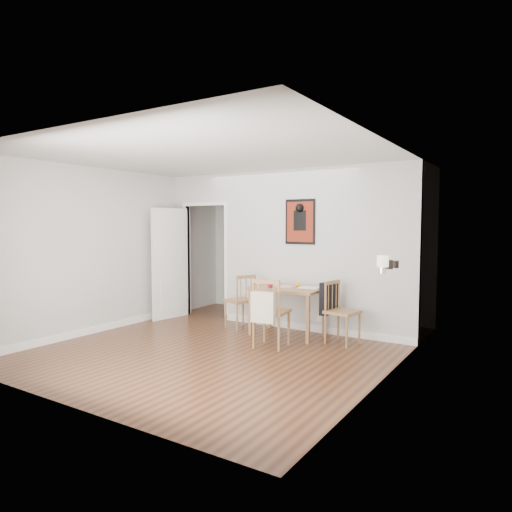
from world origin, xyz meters
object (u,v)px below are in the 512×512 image
Objects in this scene: chair_right at (341,311)px; ceramic_jar_a at (389,264)px; mantel_lamp at (383,262)px; notebook at (309,288)px; chair_left at (240,301)px; ceramic_jar_b at (396,264)px; fireplace at (390,315)px; red_glass at (270,284)px; dining_table at (287,293)px; orange_fruit at (298,284)px; chair_front at (271,312)px; bookshelf at (247,257)px.

ceramic_jar_a is at bearing -31.47° from chair_right.
notebook is at bearing 141.89° from mantel_lamp.
ceramic_jar_b reaches higher than chair_left.
ceramic_jar_b reaches higher than fireplace.
chair_left is 9.50× the size of red_glass.
dining_table is at bearing 149.63° from mantel_lamp.
ceramic_jar_b is (0.84, -0.32, 0.74)m from chair_right.
fireplace is 1.84m from orange_fruit.
notebook is (0.21, -0.02, -0.03)m from orange_fruit.
ceramic_jar_b is at bearing -5.37° from red_glass.
chair_left is 1.06m from orange_fruit.
chair_front is (0.12, -0.70, -0.16)m from dining_table.
ceramic_jar_b is at bearing -16.13° from orange_fruit.
mantel_lamp is (1.46, -1.14, 0.53)m from notebook.
fireplace is 11.01× the size of ceramic_jar_a.
ceramic_jar_b is (3.45, -1.82, 0.16)m from bookshelf.
ceramic_jar_a reaches higher than ceramic_jar_b.
chair_right is at bearing 159.19° from ceramic_jar_b.
notebook is (1.20, 0.09, 0.31)m from chair_left.
chair_front is 0.78× the size of fireplace.
ceramic_jar_b is (1.41, -0.44, 0.45)m from notebook.
fireplace is (1.63, 0.04, 0.12)m from chair_front.
chair_front reaches higher than chair_right.
notebook reaches higher than dining_table.
ceramic_jar_b is at bearing 78.43° from ceramic_jar_a.
ceramic_jar_a reaches higher than fireplace.
chair_right is 1.58m from mantel_lamp.
ceramic_jar_b reaches higher than dining_table.
fireplace is 1.64m from notebook.
red_glass is 1.99m from ceramic_jar_b.
notebook is 2.64× the size of ceramic_jar_a.
ceramic_jar_a reaches higher than orange_fruit.
orange_fruit is 0.21m from notebook.
ceramic_jar_a is (3.41, -2.00, 0.17)m from bookshelf.
bookshelf is at bearing 149.99° from chair_right.
bookshelf reaches higher than chair_front.
bookshelf reaches higher than dining_table.
red_glass is (0.68, -0.17, 0.35)m from chair_left.
orange_fruit is 0.38× the size of mantel_lamp.
red_glass is (-0.21, -0.16, 0.14)m from dining_table.
chair_left is 1.80m from bookshelf.
chair_left is at bearing -60.49° from bookshelf.
chair_front is 0.71m from red_glass.
mantel_lamp reaches higher than dining_table.
ceramic_jar_b is at bearing -7.66° from chair_left.
dining_table is at bearing 159.29° from fireplace.
dining_table is 0.73m from chair_front.
dining_table is 14.39× the size of orange_fruit.
mantel_lamp reaches higher than notebook.
dining_table is 0.52× the size of bookshelf.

